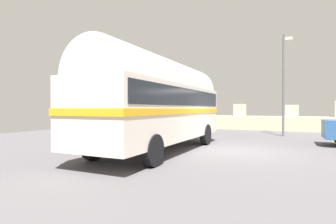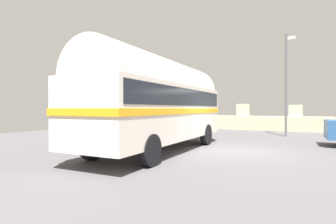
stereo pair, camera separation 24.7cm
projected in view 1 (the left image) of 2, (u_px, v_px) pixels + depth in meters
The scene contains 4 objects.
ground at pixel (237, 151), 10.55m from camera, with size 32.00×26.00×0.02m.
breakwater at pixel (266, 122), 21.20m from camera, with size 31.36×2.26×2.31m.
vintage_coach at pixel (160, 100), 10.48m from camera, with size 2.62×8.64×3.70m.
lamp_post at pixel (284, 79), 16.25m from camera, with size 0.54×1.00×6.28m.
Camera 1 is at (2.18, -10.68, 1.72)m, focal length 28.15 mm.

